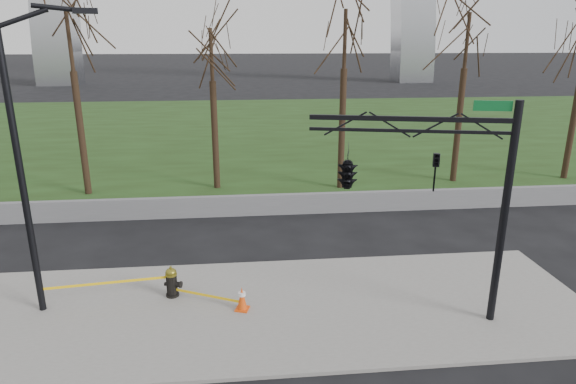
{
  "coord_description": "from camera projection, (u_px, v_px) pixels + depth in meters",
  "views": [
    {
      "loc": [
        -0.91,
        -12.43,
        7.39
      ],
      "look_at": [
        0.56,
        2.0,
        2.88
      ],
      "focal_mm": 30.84,
      "sensor_mm": 36.0,
      "label": 1
    }
  ],
  "objects": [
    {
      "name": "caution_tape",
      "position": [
        146.0,
        288.0,
        14.14
      ],
      "size": [
        5.59,
        1.0,
        0.48
      ],
      "color": "yellow",
      "rests_on": "ground"
    },
    {
      "name": "ground",
      "position": [
        276.0,
        310.0,
        14.09
      ],
      "size": [
        500.0,
        500.0,
        0.0
      ],
      "primitive_type": "plane",
      "color": "black",
      "rests_on": "ground"
    },
    {
      "name": "traffic_cone",
      "position": [
        242.0,
        298.0,
        13.8
      ],
      "size": [
        0.45,
        0.45,
        0.7
      ],
      "rotation": [
        0.0,
        0.0,
        -0.32
      ],
      "color": "#DB430B",
      "rests_on": "sidewalk"
    },
    {
      "name": "grass_strip",
      "position": [
        249.0,
        128.0,
        42.58
      ],
      "size": [
        120.0,
        40.0,
        0.06
      ],
      "primitive_type": "cube",
      "color": "#1F3312",
      "rests_on": "ground"
    },
    {
      "name": "street_light",
      "position": [
        27.0,
        149.0,
        12.64
      ],
      "size": [
        2.32,
        0.89,
        8.21
      ],
      "rotation": [
        0.0,
        0.0,
        0.31
      ],
      "color": "black",
      "rests_on": "ground"
    },
    {
      "name": "fire_hydrant",
      "position": [
        172.0,
        282.0,
        14.52
      ],
      "size": [
        0.59,
        0.39,
        0.95
      ],
      "rotation": [
        0.0,
        0.0,
        -0.32
      ],
      "color": "black",
      "rests_on": "sidewalk"
    },
    {
      "name": "guardrail",
      "position": [
        261.0,
        205.0,
        21.55
      ],
      "size": [
        60.0,
        0.3,
        0.9
      ],
      "primitive_type": "cube",
      "color": "#59595B",
      "rests_on": "ground"
    },
    {
      "name": "traffic_signal_mast",
      "position": [
        377.0,
        171.0,
        12.65
      ],
      "size": [
        4.98,
        2.54,
        6.0
      ],
      "rotation": [
        0.0,
        0.0,
        -0.23
      ],
      "color": "black",
      "rests_on": "ground"
    },
    {
      "name": "tree_row",
      "position": [
        213.0,
        97.0,
        23.9
      ],
      "size": [
        41.85,
        4.0,
        9.33
      ],
      "color": "black",
      "rests_on": "ground"
    },
    {
      "name": "sidewalk",
      "position": [
        276.0,
        308.0,
        14.07
      ],
      "size": [
        18.0,
        6.0,
        0.1
      ],
      "primitive_type": "cube",
      "color": "slate",
      "rests_on": "ground"
    }
  ]
}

